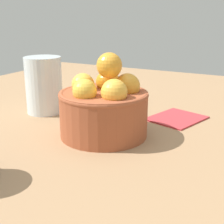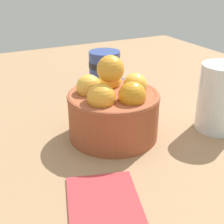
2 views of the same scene
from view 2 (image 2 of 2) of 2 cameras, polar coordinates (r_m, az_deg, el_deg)
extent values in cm
cube|color=#997551|center=(53.47, 0.25, -5.94)|extent=(127.62, 111.61, 3.66)
cylinder|color=#9E4C2D|center=(50.81, 0.26, -0.56)|extent=(14.55, 14.55, 7.47)
torus|color=#9E4C2D|center=(49.45, 0.27, 2.92)|extent=(14.75, 14.75, 1.00)
sphere|color=gold|center=(49.72, -4.21, 4.49)|extent=(4.09, 4.09, 4.09)
sphere|color=gold|center=(45.78, -1.96, 2.67)|extent=(4.26, 4.26, 4.26)
sphere|color=orange|center=(46.50, 3.70, 3.00)|extent=(4.20, 4.20, 4.20)
sphere|color=#F4B53F|center=(50.78, 4.24, 4.94)|extent=(3.86, 3.86, 3.86)
sphere|color=gold|center=(52.63, -0.39, 5.76)|extent=(3.81, 3.81, 3.81)
sphere|color=orange|center=(47.03, -0.28, 7.84)|extent=(4.13, 4.13, 4.13)
cylinder|color=#3B4A84|center=(74.58, -1.32, 5.21)|extent=(11.95, 11.95, 0.60)
cylinder|color=#33478C|center=(73.30, -1.35, 8.16)|extent=(7.19, 7.19, 7.43)
cylinder|color=black|center=(73.08, -1.36, 8.73)|extent=(7.35, 7.35, 1.34)
cylinder|color=silver|center=(55.42, 19.11, 2.48)|extent=(7.40, 7.40, 11.42)
cube|color=#B23338|center=(39.03, -1.54, -15.68)|extent=(12.22, 11.12, 0.60)
camera|label=1|loc=(0.85, -31.06, 17.88)|focal=51.18mm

